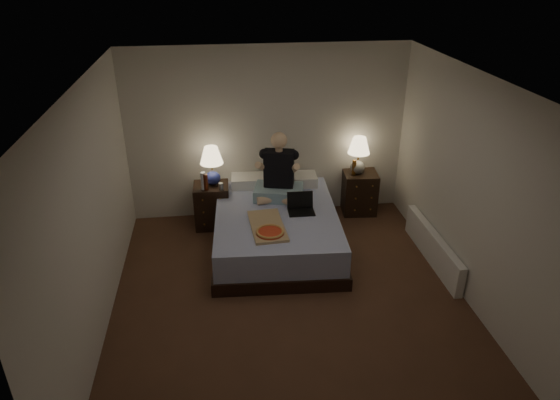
{
  "coord_description": "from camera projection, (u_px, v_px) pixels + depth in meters",
  "views": [
    {
      "loc": [
        -0.72,
        -4.53,
        3.59
      ],
      "look_at": [
        0.0,
        0.9,
        0.85
      ],
      "focal_mm": 32.0,
      "sensor_mm": 36.0,
      "label": 1
    }
  ],
  "objects": [
    {
      "name": "pizza_box",
      "position": [
        270.0,
        233.0,
        5.98
      ],
      "size": [
        0.45,
        0.78,
        0.08
      ],
      "primitive_type": null,
      "rotation": [
        0.0,
        0.0,
        0.06
      ],
      "color": "tan",
      "rests_on": "bed"
    },
    {
      "name": "nightstand_right",
      "position": [
        359.0,
        192.0,
        7.55
      ],
      "size": [
        0.53,
        0.48,
        0.64
      ],
      "primitive_type": "cube",
      "rotation": [
        0.0,
        0.0,
        -0.09
      ],
      "color": "black",
      "rests_on": "floor"
    },
    {
      "name": "beer_bottle_right",
      "position": [
        354.0,
        168.0,
        7.29
      ],
      "size": [
        0.06,
        0.06,
        0.23
      ],
      "primitive_type": "cylinder",
      "color": "#57310C",
      "rests_on": "nightstand_right"
    },
    {
      "name": "lamp_right",
      "position": [
        358.0,
        156.0,
        7.27
      ],
      "size": [
        0.37,
        0.37,
        0.56
      ],
      "primitive_type": null,
      "rotation": [
        0.0,
        0.0,
        0.18
      ],
      "color": "gray",
      "rests_on": "nightstand_right"
    },
    {
      "name": "lamp_left",
      "position": [
        212.0,
        166.0,
        6.93
      ],
      "size": [
        0.37,
        0.37,
        0.56
      ],
      "primitive_type": null,
      "rotation": [
        0.0,
        0.0,
        -0.16
      ],
      "color": "navy",
      "rests_on": "nightstand_left"
    },
    {
      "name": "laptop",
      "position": [
        301.0,
        204.0,
        6.47
      ],
      "size": [
        0.34,
        0.29,
        0.24
      ],
      "primitive_type": null,
      "rotation": [
        0.0,
        0.0,
        -0.02
      ],
      "color": "black",
      "rests_on": "bed"
    },
    {
      "name": "bed",
      "position": [
        276.0,
        229.0,
        6.66
      ],
      "size": [
        1.7,
        2.2,
        0.53
      ],
      "primitive_type": "cube",
      "rotation": [
        0.0,
        0.0,
        -0.06
      ],
      "color": "#5D6EBB",
      "rests_on": "floor"
    },
    {
      "name": "person",
      "position": [
        279.0,
        167.0,
        6.71
      ],
      "size": [
        0.76,
        0.66,
        0.93
      ],
      "primitive_type": null,
      "rotation": [
        0.0,
        0.0,
        -0.24
      ],
      "color": "black",
      "rests_on": "bed"
    },
    {
      "name": "radiator",
      "position": [
        433.0,
        247.0,
        6.37
      ],
      "size": [
        0.1,
        1.6,
        0.4
      ],
      "primitive_type": "cube",
      "color": "white",
      "rests_on": "floor"
    },
    {
      "name": "wall_back",
      "position": [
        268.0,
        133.0,
        7.15
      ],
      "size": [
        4.0,
        0.0,
        2.5
      ],
      "primitive_type": "cube",
      "rotation": [
        1.57,
        0.0,
        0.0
      ],
      "color": "beige",
      "rests_on": "ground"
    },
    {
      "name": "wall_right",
      "position": [
        474.0,
        193.0,
        5.39
      ],
      "size": [
        0.0,
        4.5,
        2.5
      ],
      "primitive_type": "cube",
      "rotation": [
        1.57,
        0.0,
        -1.57
      ],
      "color": "beige",
      "rests_on": "ground"
    },
    {
      "name": "wall_left",
      "position": [
        91.0,
        216.0,
        4.92
      ],
      "size": [
        0.0,
        4.5,
        2.5
      ],
      "primitive_type": "cube",
      "rotation": [
        1.57,
        0.0,
        1.57
      ],
      "color": "beige",
      "rests_on": "ground"
    },
    {
      "name": "wall_front",
      "position": [
        345.0,
        364.0,
        3.16
      ],
      "size": [
        4.0,
        0.0,
        2.5
      ],
      "primitive_type": "cube",
      "rotation": [
        -1.57,
        0.0,
        0.0
      ],
      "color": "beige",
      "rests_on": "ground"
    },
    {
      "name": "water_bottle",
      "position": [
        203.0,
        181.0,
        6.85
      ],
      "size": [
        0.07,
        0.07,
        0.25
      ],
      "primitive_type": "cylinder",
      "color": "white",
      "rests_on": "nightstand_left"
    },
    {
      "name": "nightstand_left",
      "position": [
        212.0,
        205.0,
        7.16
      ],
      "size": [
        0.5,
        0.45,
        0.64
      ],
      "primitive_type": "cube",
      "rotation": [
        0.0,
        0.0,
        -0.03
      ],
      "color": "black",
      "rests_on": "floor"
    },
    {
      "name": "floor",
      "position": [
        290.0,
        301.0,
        5.71
      ],
      "size": [
        4.0,
        4.5,
        0.0
      ],
      "primitive_type": "cube",
      "color": "brown",
      "rests_on": "ground"
    },
    {
      "name": "soda_can",
      "position": [
        221.0,
        186.0,
        6.87
      ],
      "size": [
        0.07,
        0.07,
        0.1
      ],
      "primitive_type": "cylinder",
      "color": "#9F9F9B",
      "rests_on": "nightstand_left"
    },
    {
      "name": "ceiling",
      "position": [
        293.0,
        83.0,
        4.59
      ],
      "size": [
        4.0,
        4.5,
        0.0
      ],
      "primitive_type": "cube",
      "rotation": [
        3.14,
        0.0,
        0.0
      ],
      "color": "white",
      "rests_on": "ground"
    },
    {
      "name": "beer_bottle_left",
      "position": [
        206.0,
        182.0,
        6.84
      ],
      "size": [
        0.06,
        0.06,
        0.23
      ],
      "primitive_type": "cylinder",
      "color": "#511C0B",
      "rests_on": "nightstand_left"
    }
  ]
}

